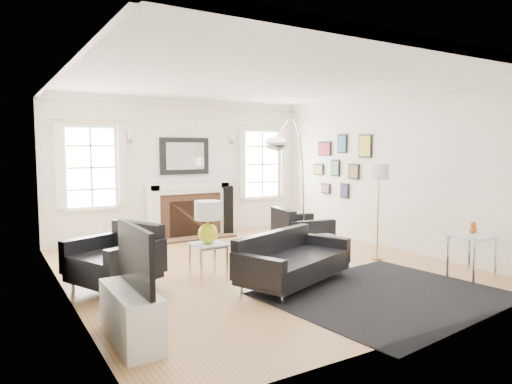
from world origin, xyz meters
TOP-DOWN VIEW (x-y plane):
  - floor at (0.00, 0.00)m, footprint 6.00×6.00m
  - back_wall at (0.00, 3.00)m, footprint 5.50×0.04m
  - front_wall at (0.00, -3.00)m, footprint 5.50×0.04m
  - left_wall at (-2.75, 0.00)m, footprint 0.04×6.00m
  - right_wall at (2.75, 0.00)m, footprint 0.04×6.00m
  - ceiling at (0.00, 0.00)m, footprint 5.50×6.00m
  - crown_molding at (0.00, 0.00)m, footprint 5.50×6.00m
  - fireplace at (0.00, 2.79)m, footprint 1.70×0.69m
  - mantel_mirror at (0.00, 2.95)m, footprint 1.05×0.07m
  - window_left at (-1.85, 2.95)m, footprint 1.24×0.15m
  - window_right at (1.85, 2.95)m, footprint 1.24×0.15m
  - gallery_wall at (2.72, 1.30)m, footprint 0.04×1.73m
  - tv_unit at (-2.44, -1.70)m, footprint 0.35×1.00m
  - area_rug at (0.61, -1.98)m, footprint 2.95×2.55m
  - sofa at (-0.13, -0.97)m, footprint 1.88×1.34m
  - armchair_left at (-2.14, -0.02)m, footprint 1.22×1.28m
  - armchair_right at (1.15, 0.58)m, footprint 1.00×1.07m
  - coffee_table at (0.95, 0.23)m, footprint 0.86×0.86m
  - side_table_left at (-0.97, -0.22)m, footprint 0.46×0.46m
  - nesting_table at (2.13, -2.08)m, footprint 0.56×0.47m
  - gourd_lamp at (-0.97, -0.22)m, footprint 0.36×0.36m
  - orange_vase at (2.13, -2.08)m, footprint 0.11×0.11m
  - arc_floor_lamp at (0.73, 0.22)m, footprint 1.66×1.54m
  - stick_floor_lamp at (1.88, -0.58)m, footprint 0.32×0.32m
  - speaker_tower at (0.81, 2.65)m, footprint 0.24×0.24m

SIDE VIEW (x-z plane):
  - floor at x=0.00m, z-range 0.00..0.00m
  - area_rug at x=0.61m, z-range 0.00..0.01m
  - sofa at x=-0.13m, z-range 0.02..0.59m
  - tv_unit at x=-2.44m, z-range -0.22..0.87m
  - coffee_table at x=0.95m, z-range 0.16..0.54m
  - armchair_right at x=1.15m, z-range 0.04..0.67m
  - armchair_left at x=-2.14m, z-range 0.04..0.72m
  - side_table_left at x=-0.97m, z-range 0.15..0.65m
  - nesting_table at x=2.13m, z-range 0.19..0.80m
  - speaker_tower at x=0.81m, z-range 0.00..1.02m
  - fireplace at x=0.00m, z-range -0.01..1.10m
  - orange_vase at x=2.13m, z-range 0.63..0.80m
  - gourd_lamp at x=-0.97m, z-range 0.55..1.13m
  - arc_floor_lamp at x=0.73m, z-range 0.10..2.45m
  - stick_floor_lamp at x=1.88m, z-range 0.57..2.14m
  - back_wall at x=0.00m, z-range 0.00..2.80m
  - front_wall at x=0.00m, z-range 0.00..2.80m
  - left_wall at x=-2.75m, z-range 0.00..2.80m
  - right_wall at x=2.75m, z-range 0.00..2.80m
  - window_left at x=-1.85m, z-range 0.65..2.27m
  - window_right at x=1.85m, z-range 0.65..2.27m
  - gallery_wall at x=2.72m, z-range 0.89..2.18m
  - mantel_mirror at x=0.00m, z-range 1.27..2.02m
  - crown_molding at x=0.00m, z-range 2.68..2.80m
  - ceiling at x=0.00m, z-range 2.79..2.81m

